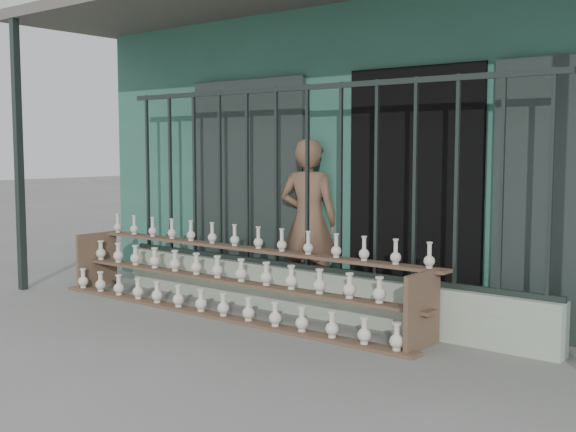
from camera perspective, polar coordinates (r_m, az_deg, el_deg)
The scene contains 6 objects.
ground at distance 6.24m, azimuth -5.83°, elevation -9.86°, with size 60.00×60.00×0.00m, color slate.
workshop_building at distance 9.51m, azimuth 12.32°, elevation 5.16°, with size 7.40×6.60×3.21m.
parapet_wall at distance 7.15m, azimuth 1.51°, elevation -6.02°, with size 5.00×0.20×0.45m, color #A6B79D.
security_fence at distance 7.01m, azimuth 1.53°, elevation 3.02°, with size 5.00×0.04×1.80m.
shelf_rack at distance 7.24m, azimuth -4.74°, elevation -4.77°, with size 4.50×0.68×0.85m.
elderly_woman at distance 7.53m, azimuth 1.64°, elevation -0.46°, with size 0.64×0.42×1.74m, color brown.
Camera 1 is at (4.23, -4.29, 1.64)m, focal length 45.00 mm.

